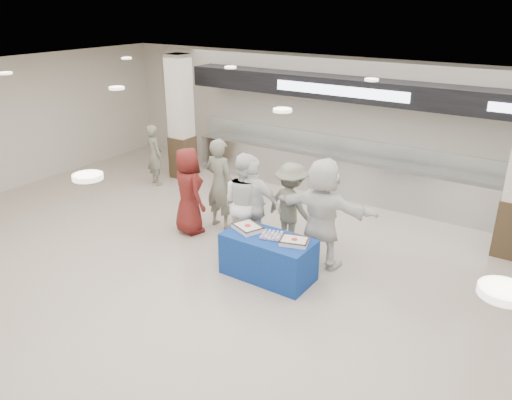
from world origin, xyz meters
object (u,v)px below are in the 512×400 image
Objects in this scene: soldier_bg at (155,155)px; chef_tall at (245,203)px; civilian_maroon at (188,191)px; civilian_white at (322,213)px; display_table at (268,257)px; soldier_b at (291,206)px; sheet_cake_left at (248,227)px; chef_short at (253,206)px; sheet_cake_right at (294,241)px; soldier_a at (220,184)px; cupcake_tray at (271,235)px.

chef_tall is at bearing 178.84° from soldier_bg.
civilian_white is (2.85, 0.23, 0.11)m from civilian_maroon.
soldier_b is (-0.24, 1.17, 0.47)m from display_table.
chef_short is (-0.28, 0.59, 0.12)m from sheet_cake_left.
sheet_cake_right is 0.28× the size of chef_tall.
soldier_a is (-1.47, 1.15, 0.15)m from sheet_cake_left.
chef_tall is (-0.91, 0.64, 0.58)m from display_table.
civilian_maroon is (-2.33, 0.61, 0.11)m from cupcake_tray.
soldier_a reaches higher than sheet_cake_right.
sheet_cake_right is 1.51m from chef_tall.
soldier_b is at bearing -26.99° from civilian_white.
soldier_b reaches higher than sheet_cake_right.
soldier_b is at bearing 79.05° from sheet_cake_left.
chef_short reaches higher than civilian_maroon.
chef_tall is (1.39, 0.00, 0.06)m from civilian_maroon.
display_table is 2.64× the size of sheet_cake_left.
soldier_a is 1.00× the size of chef_tall.
sheet_cake_left is 1.94m from civilian_maroon.
sheet_cake_left is 4.98m from soldier_bg.
civilian_maroon is 0.67m from soldier_a.
civilian_maroon is at bearing 162.13° from sheet_cake_left.
cupcake_tray is (0.49, -0.01, -0.02)m from sheet_cake_left.
sheet_cake_left is at bearing 175.04° from display_table.
soldier_bg is (-4.88, 2.34, 0.40)m from display_table.
cupcake_tray is 0.26× the size of soldier_bg.
soldier_b is 1.09× the size of soldier_bg.
soldier_bg is (-3.97, 1.70, -0.17)m from chef_tall.
chef_tall is at bearing 127.34° from sheet_cake_left.
civilian_white reaches higher than display_table.
cupcake_tray is 1.01m from civilian_white.
chef_tall is at bearing 51.53° from soldier_b.
soldier_a is at bearing -101.71° from civilian_maroon.
civilian_maroon reaches higher than sheet_cake_left.
soldier_bg is at bearing 154.87° from cupcake_tray.
civilian_maroon is at bearing 167.75° from sheet_cake_right.
sheet_cake_right is 1.35m from chef_short.
sheet_cake_right is at bearing -170.23° from civilian_maroon.
sheet_cake_right is at bearing 5.62° from display_table.
sheet_cake_left is at bearing 32.51° from civilian_white.
chef_tall is at bearing 2.30° from civilian_white.
chef_tall is 1.22× the size of soldier_bg.
cupcake_tray is 2.41m from civilian_maroon.
civilian_white reaches higher than sheet_cake_left.
civilian_white is 5.63m from soldier_bg.
chef_short reaches higher than display_table.
cupcake_tray is at bearing 130.30° from chef_short.
chef_tall is at bearing 155.26° from soldier_a.
civilian_white is at bearing 176.47° from soldier_a.
civilian_white reaches higher than chef_tall.
sheet_cake_left is (-0.45, 0.05, 0.43)m from display_table.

